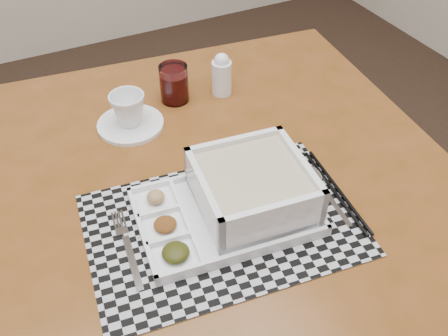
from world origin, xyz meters
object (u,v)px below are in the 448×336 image
at_px(serving_tray, 245,194).
at_px(cup, 128,109).
at_px(creamer_bottle, 222,75).
at_px(juice_glass, 174,85).
at_px(dining_table, 207,206).

relative_size(serving_tray, cup, 4.30).
bearing_deg(creamer_bottle, cup, -172.79).
bearing_deg(juice_glass, cup, -157.64).
distance_m(dining_table, juice_glass, 0.32).
bearing_deg(cup, juice_glass, 46.19).
relative_size(dining_table, creamer_bottle, 10.44).
relative_size(dining_table, juice_glass, 12.28).
bearing_deg(juice_glass, dining_table, -99.86).
distance_m(serving_tray, cup, 0.36).
relative_size(dining_table, serving_tray, 3.28).
bearing_deg(creamer_bottle, dining_table, -121.75).
height_order(serving_tray, creamer_bottle, creamer_bottle).
relative_size(serving_tray, juice_glass, 3.75).
height_order(dining_table, creamer_bottle, creamer_bottle).
bearing_deg(cup, creamer_bottle, 31.04).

